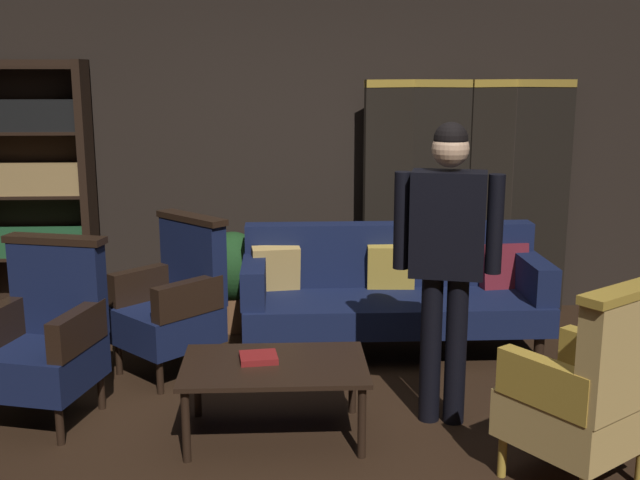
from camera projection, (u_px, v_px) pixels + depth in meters
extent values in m
plane|color=black|center=(327.00, 444.00, 4.14)|extent=(10.00, 10.00, 0.00)
cube|color=black|center=(310.00, 142.00, 6.22)|extent=(7.20, 0.10, 2.80)
cube|color=black|center=(388.00, 200.00, 6.16)|extent=(0.42, 0.23, 1.90)
cube|color=#B78E33|center=(390.00, 83.00, 5.96)|extent=(0.43, 0.24, 0.06)
cube|color=black|center=(439.00, 199.00, 6.21)|extent=(0.44, 0.18, 1.90)
cube|color=#B78E33|center=(443.00, 83.00, 6.01)|extent=(0.45, 0.19, 0.06)
cube|color=black|center=(490.00, 198.00, 6.26)|extent=(0.42, 0.24, 1.90)
cube|color=#B78E33|center=(496.00, 83.00, 6.06)|extent=(0.43, 0.24, 0.06)
cube|color=black|center=(540.00, 197.00, 6.29)|extent=(0.44, 0.20, 1.90)
cube|color=#B78E33|center=(547.00, 83.00, 6.10)|extent=(0.44, 0.21, 0.06)
cube|color=black|center=(89.00, 195.00, 5.96)|extent=(0.06, 0.32, 2.05)
cube|color=black|center=(40.00, 192.00, 6.08)|extent=(0.90, 0.02, 2.05)
cube|color=black|center=(43.00, 314.00, 6.15)|extent=(0.86, 0.30, 0.02)
cube|color=black|center=(39.00, 256.00, 6.04)|extent=(0.86, 0.30, 0.02)
cube|color=#1E4C28|center=(37.00, 242.00, 6.00)|extent=(0.78, 0.22, 0.21)
cube|color=black|center=(34.00, 195.00, 5.94)|extent=(0.86, 0.30, 0.02)
cube|color=#9E7A47|center=(32.00, 179.00, 5.89)|extent=(0.78, 0.22, 0.23)
cube|color=black|center=(29.00, 132.00, 5.83)|extent=(0.86, 0.30, 0.02)
cube|color=black|center=(26.00, 115.00, 5.79)|extent=(0.78, 0.22, 0.23)
cube|color=black|center=(23.00, 67.00, 5.73)|extent=(0.86, 0.30, 0.02)
cylinder|color=black|center=(258.00, 356.00, 5.12)|extent=(0.07, 0.07, 0.22)
cylinder|color=black|center=(539.00, 351.00, 5.21)|extent=(0.07, 0.07, 0.22)
cylinder|color=black|center=(261.00, 326.00, 5.70)|extent=(0.07, 0.07, 0.22)
cylinder|color=black|center=(513.00, 322.00, 5.79)|extent=(0.07, 0.07, 0.22)
cube|color=#111938|center=(394.00, 310.00, 5.41)|extent=(2.10, 0.76, 0.20)
cube|color=#111938|center=(389.00, 254.00, 5.64)|extent=(2.10, 0.18, 0.46)
cube|color=#111938|center=(254.00, 280.00, 5.31)|extent=(0.16, 0.68, 0.26)
cube|color=#111938|center=(533.00, 276.00, 5.41)|extent=(0.16, 0.68, 0.26)
cube|color=tan|center=(276.00, 270.00, 5.51)|extent=(0.36, 0.20, 0.35)
cube|color=#B79338|center=(391.00, 268.00, 5.55)|extent=(0.35, 0.16, 0.35)
cube|color=maroon|center=(504.00, 267.00, 5.59)|extent=(0.36, 0.20, 0.35)
cylinder|color=black|center=(186.00, 426.00, 3.91)|extent=(0.04, 0.04, 0.39)
cylinder|color=black|center=(362.00, 422.00, 3.95)|extent=(0.04, 0.04, 0.39)
cylinder|color=black|center=(197.00, 384.00, 4.43)|extent=(0.04, 0.04, 0.39)
cylinder|color=black|center=(352.00, 381.00, 4.48)|extent=(0.04, 0.04, 0.39)
cube|color=black|center=(274.00, 366.00, 4.15)|extent=(1.00, 0.64, 0.03)
cylinder|color=#B78E33|center=(560.00, 430.00, 4.06)|extent=(0.04, 0.04, 0.22)
cylinder|color=#B78E33|center=(502.00, 456.00, 3.79)|extent=(0.04, 0.04, 0.22)
cylinder|color=#B78E33|center=(640.00, 465.00, 3.70)|extent=(0.04, 0.04, 0.22)
cube|color=tan|center=(574.00, 416.00, 3.69)|extent=(0.78, 0.78, 0.24)
cube|color=tan|center=(624.00, 354.00, 3.43)|extent=(0.53, 0.41, 0.54)
cube|color=#B78E33|center=(630.00, 291.00, 3.37)|extent=(0.57, 0.44, 0.04)
cube|color=#B78E33|center=(607.00, 360.00, 3.78)|extent=(0.35, 0.46, 0.22)
cube|color=#B78E33|center=(546.00, 384.00, 3.50)|extent=(0.35, 0.46, 0.22)
cylinder|color=black|center=(60.00, 425.00, 4.11)|extent=(0.04, 0.04, 0.22)
cylinder|color=black|center=(31.00, 385.00, 4.64)|extent=(0.04, 0.04, 0.22)
cylinder|color=black|center=(101.00, 391.00, 4.55)|extent=(0.04, 0.04, 0.22)
cube|color=#111938|center=(42.00, 366.00, 4.33)|extent=(0.69, 0.69, 0.24)
cube|color=#111938|center=(58.00, 288.00, 4.46)|extent=(0.57, 0.26, 0.54)
cube|color=black|center=(55.00, 239.00, 4.40)|extent=(0.61, 0.28, 0.04)
cube|color=black|center=(0.00, 324.00, 4.33)|extent=(0.22, 0.51, 0.22)
cube|color=black|center=(78.00, 330.00, 4.23)|extent=(0.22, 0.51, 0.22)
cylinder|color=black|center=(119.00, 358.00, 5.07)|extent=(0.04, 0.04, 0.22)
cylinder|color=black|center=(160.00, 377.00, 4.76)|extent=(0.04, 0.04, 0.22)
cylinder|color=black|center=(176.00, 341.00, 5.39)|extent=(0.04, 0.04, 0.22)
cylinder|color=black|center=(218.00, 357.00, 5.09)|extent=(0.04, 0.04, 0.22)
cube|color=#111938|center=(167.00, 325.00, 5.03)|extent=(0.79, 0.79, 0.24)
cube|color=#111938|center=(193.00, 261.00, 5.11)|extent=(0.48, 0.49, 0.54)
cube|color=black|center=(191.00, 218.00, 5.04)|extent=(0.51, 0.52, 0.04)
cube|color=black|center=(144.00, 284.00, 5.14)|extent=(0.42, 0.41, 0.22)
cube|color=black|center=(188.00, 298.00, 4.82)|extent=(0.42, 0.41, 0.22)
cylinder|color=black|center=(456.00, 350.00, 4.31)|extent=(0.12, 0.12, 0.86)
cylinder|color=black|center=(431.00, 349.00, 4.34)|extent=(0.12, 0.12, 0.86)
cube|color=maroon|center=(446.00, 269.00, 4.22)|extent=(0.35, 0.24, 0.09)
cube|color=black|center=(448.00, 224.00, 4.17)|extent=(0.44, 0.31, 0.58)
cube|color=white|center=(449.00, 215.00, 4.27)|extent=(0.14, 0.05, 0.41)
cube|color=maroon|center=(451.00, 174.00, 4.22)|extent=(0.09, 0.04, 0.04)
cylinder|color=black|center=(495.00, 224.00, 4.12)|extent=(0.09, 0.09, 0.54)
cylinder|color=black|center=(402.00, 221.00, 4.22)|extent=(0.09, 0.09, 0.54)
sphere|color=tan|center=(451.00, 149.00, 4.08)|extent=(0.20, 0.20, 0.20)
sphere|color=black|center=(451.00, 139.00, 4.07)|extent=(0.18, 0.18, 0.18)
cylinder|color=brown|center=(234.00, 311.00, 5.96)|extent=(0.28, 0.28, 0.28)
ellipsoid|color=#193D19|center=(233.00, 267.00, 5.88)|extent=(0.48, 0.48, 0.55)
cube|color=maroon|center=(259.00, 358.00, 4.18)|extent=(0.22, 0.20, 0.03)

